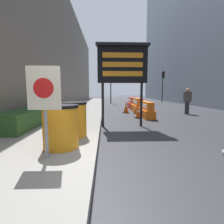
# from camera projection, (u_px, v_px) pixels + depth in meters

# --- Properties ---
(ground_plane) EXTENTS (120.00, 120.00, 0.00)m
(ground_plane) POSITION_uv_depth(u_px,v_px,m) (95.00, 171.00, 3.11)
(ground_plane) COLOR #2D2D33
(sidewalk_left) EXTENTS (3.22, 56.00, 0.17)m
(sidewalk_left) POSITION_uv_depth(u_px,v_px,m) (3.00, 168.00, 3.04)
(sidewalk_left) COLOR gray
(sidewalk_left) RESTS_ON ground_plane
(building_left_facade) EXTENTS (0.40, 50.40, 10.33)m
(building_left_facade) POSITION_uv_depth(u_px,v_px,m) (53.00, 37.00, 12.10)
(building_left_facade) COLOR gray
(building_left_facade) RESTS_ON ground_plane
(hedge_strip) EXTENTS (0.90, 7.10, 0.60)m
(hedge_strip) POSITION_uv_depth(u_px,v_px,m) (45.00, 112.00, 8.16)
(hedge_strip) COLOR #284C23
(hedge_strip) RESTS_ON sidewalk_left
(barrel_drum_foreground) EXTENTS (0.79, 0.79, 0.95)m
(barrel_drum_foreground) POSITION_uv_depth(u_px,v_px,m) (61.00, 126.00, 3.81)
(barrel_drum_foreground) COLOR orange
(barrel_drum_foreground) RESTS_ON sidewalk_left
(barrel_drum_middle) EXTENTS (0.79, 0.79, 0.95)m
(barrel_drum_middle) POSITION_uv_depth(u_px,v_px,m) (73.00, 119.00, 4.81)
(barrel_drum_middle) COLOR orange
(barrel_drum_middle) RESTS_ON sidewalk_left
(warning_sign) EXTENTS (0.59, 0.08, 1.68)m
(warning_sign) POSITION_uv_depth(u_px,v_px,m) (44.00, 95.00, 3.11)
(warning_sign) COLOR gray
(warning_sign) RESTS_ON sidewalk_left
(message_board) EXTENTS (2.06, 0.36, 3.23)m
(message_board) POSITION_uv_depth(u_px,v_px,m) (122.00, 65.00, 6.80)
(message_board) COLOR black
(message_board) RESTS_ON ground_plane
(jersey_barrier_orange_far) EXTENTS (0.53, 2.12, 0.85)m
(jersey_barrier_orange_far) POSITION_uv_depth(u_px,v_px,m) (146.00, 110.00, 9.63)
(jersey_barrier_orange_far) COLOR orange
(jersey_barrier_orange_far) RESTS_ON ground_plane
(jersey_barrier_orange_near) EXTENTS (0.63, 1.98, 0.95)m
(jersey_barrier_orange_near) POSITION_uv_depth(u_px,v_px,m) (138.00, 106.00, 12.11)
(jersey_barrier_orange_near) COLOR orange
(jersey_barrier_orange_near) RESTS_ON ground_plane
(jersey_barrier_red_striped) EXTENTS (0.58, 1.93, 0.91)m
(jersey_barrier_red_striped) POSITION_uv_depth(u_px,v_px,m) (132.00, 103.00, 14.58)
(jersey_barrier_red_striped) COLOR red
(jersey_barrier_red_striped) RESTS_ON ground_plane
(traffic_cone_near) EXTENTS (0.33, 0.33, 0.59)m
(traffic_cone_near) POSITION_uv_depth(u_px,v_px,m) (136.00, 109.00, 11.11)
(traffic_cone_near) COLOR black
(traffic_cone_near) RESTS_ON ground_plane
(traffic_cone_mid) EXTENTS (0.35, 0.35, 0.62)m
(traffic_cone_mid) POSITION_uv_depth(u_px,v_px,m) (138.00, 112.00, 9.23)
(traffic_cone_mid) COLOR black
(traffic_cone_mid) RESTS_ON ground_plane
(traffic_cone_far) EXTENTS (0.41, 0.41, 0.74)m
(traffic_cone_far) POSITION_uv_depth(u_px,v_px,m) (126.00, 107.00, 11.46)
(traffic_cone_far) COLOR black
(traffic_cone_far) RESTS_ON ground_plane
(traffic_light_near_curb) EXTENTS (0.28, 0.45, 3.85)m
(traffic_light_near_curb) POSITION_uv_depth(u_px,v_px,m) (111.00, 79.00, 20.13)
(traffic_light_near_curb) COLOR #2D2D30
(traffic_light_near_curb) RESTS_ON ground_plane
(traffic_light_far_side) EXTENTS (0.28, 0.45, 3.87)m
(traffic_light_far_side) POSITION_uv_depth(u_px,v_px,m) (163.00, 80.00, 22.03)
(traffic_light_far_side) COLOR #2D2D30
(traffic_light_far_side) RESTS_ON ground_plane
(pedestrian_worker) EXTENTS (0.44, 0.28, 1.61)m
(pedestrian_worker) POSITION_uv_depth(u_px,v_px,m) (187.00, 99.00, 10.80)
(pedestrian_worker) COLOR #333338
(pedestrian_worker) RESTS_ON ground_plane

